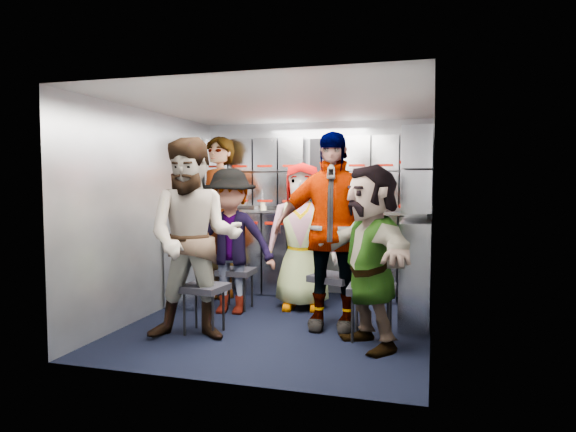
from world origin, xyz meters
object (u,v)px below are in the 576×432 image
(jump_seat_mid_left, at_px, (236,274))
(attendant_arc_a, at_px, (194,239))
(attendant_arc_d, at_px, (331,231))
(attendant_standing, at_px, (219,217))
(attendant_arc_e, at_px, (370,256))
(attendant_arc_c, at_px, (302,236))
(jump_seat_near_right, at_px, (372,292))
(attendant_arc_b, at_px, (230,241))
(jump_seat_center, at_px, (306,266))
(jump_seat_mid_right, at_px, (334,280))
(jump_seat_near_left, at_px, (204,290))

(jump_seat_mid_left, height_order, attendant_arc_a, attendant_arc_a)
(attendant_arc_d, bearing_deg, attendant_arc_a, -151.35)
(attendant_standing, bearing_deg, attendant_arc_e, -7.83)
(attendant_arc_e, bearing_deg, attendant_standing, -162.39)
(attendant_arc_c, bearing_deg, jump_seat_mid_left, -171.26)
(jump_seat_mid_left, height_order, jump_seat_near_right, jump_seat_near_right)
(attendant_arc_b, distance_m, attendant_arc_d, 1.16)
(attendant_arc_c, bearing_deg, jump_seat_center, 80.93)
(jump_seat_center, relative_size, attendant_arc_a, 0.30)
(attendant_standing, relative_size, attendant_arc_e, 1.25)
(attendant_arc_b, xyz_separation_m, attendant_arc_d, (1.12, -0.27, 0.16))
(attendant_standing, bearing_deg, jump_seat_mid_right, 0.91)
(attendant_arc_a, relative_size, attendant_arc_d, 0.96)
(jump_seat_mid_left, height_order, jump_seat_center, jump_seat_center)
(attendant_arc_a, bearing_deg, attendant_arc_c, 49.86)
(attendant_arc_a, xyz_separation_m, attendant_arc_e, (1.49, 0.21, -0.12))
(jump_seat_center, distance_m, attendant_standing, 1.22)
(jump_seat_center, bearing_deg, jump_seat_mid_left, -149.55)
(jump_seat_near_left, bearing_deg, attendant_arc_b, 93.68)
(jump_seat_mid_right, bearing_deg, attendant_standing, 153.30)
(attendant_arc_a, xyz_separation_m, attendant_arc_c, (0.63, 1.31, -0.09))
(jump_seat_near_left, bearing_deg, attendant_arc_e, 1.14)
(jump_seat_mid_left, distance_m, attendant_arc_d, 1.32)
(jump_seat_mid_left, height_order, attendant_arc_d, attendant_arc_d)
(jump_seat_center, bearing_deg, attendant_arc_a, -112.83)
(jump_seat_near_right, distance_m, attendant_arc_d, 0.70)
(attendant_standing, distance_m, attendant_arc_d, 1.81)
(attendant_arc_d, bearing_deg, jump_seat_mid_left, 155.84)
(attendant_arc_a, bearing_deg, attendant_arc_b, 78.41)
(attendant_arc_a, distance_m, attendant_arc_d, 1.25)
(attendant_arc_d, bearing_deg, attendant_arc_c, 121.48)
(jump_seat_near_right, distance_m, attendant_arc_b, 1.66)
(jump_seat_mid_right, bearing_deg, attendant_arc_c, 132.77)
(jump_seat_mid_right, xyz_separation_m, attendant_arc_b, (-1.12, 0.09, 0.34))
(attendant_arc_a, bearing_deg, attendant_standing, 91.71)
(attendant_arc_c, bearing_deg, attendant_arc_b, -158.61)
(jump_seat_mid_left, bearing_deg, jump_seat_near_left, -87.04)
(jump_seat_near_left, distance_m, attendant_arc_c, 1.35)
(jump_seat_near_left, xyz_separation_m, jump_seat_mid_left, (-0.05, 0.91, -0.01))
(attendant_standing, bearing_deg, attendant_arc_b, -31.02)
(attendant_arc_b, bearing_deg, attendant_arc_c, 24.39)
(attendant_arc_b, height_order, attendant_arc_d, attendant_arc_d)
(jump_seat_near_right, height_order, attendant_standing, attendant_standing)
(attendant_arc_d, height_order, attendant_arc_e, attendant_arc_d)
(jump_seat_near_left, bearing_deg, attendant_standing, 108.19)
(jump_seat_center, distance_m, jump_seat_near_right, 1.40)
(attendant_arc_e, bearing_deg, jump_seat_near_right, 143.05)
(jump_seat_near_left, height_order, attendant_arc_a, attendant_arc_a)
(jump_seat_center, height_order, attendant_arc_c, attendant_arc_c)
(jump_seat_mid_right, bearing_deg, jump_seat_near_right, -46.44)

